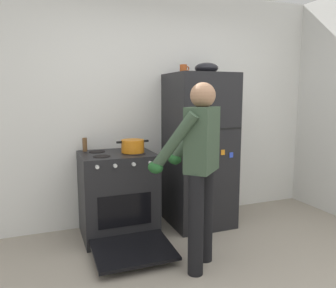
% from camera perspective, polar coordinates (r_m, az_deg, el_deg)
% --- Properties ---
extents(kitchen_wall_back, '(6.00, 0.10, 2.70)m').
position_cam_1_polar(kitchen_wall_back, '(3.95, -2.92, 6.31)').
color(kitchen_wall_back, white).
rests_on(kitchen_wall_back, ground).
extents(refrigerator, '(0.68, 0.72, 1.74)m').
position_cam_1_polar(refrigerator, '(3.82, 5.36, -1.08)').
color(refrigerator, black).
rests_on(refrigerator, ground).
extents(stove_range, '(0.76, 1.21, 0.90)m').
position_cam_1_polar(stove_range, '(3.59, -8.60, -8.81)').
color(stove_range, black).
rests_on(stove_range, ground).
extents(person_cook, '(0.64, 0.67, 1.60)m').
position_cam_1_polar(person_cook, '(2.80, 5.24, -2.82)').
color(person_cook, black).
rests_on(person_cook, ground).
extents(red_pot, '(0.34, 0.24, 0.13)m').
position_cam_1_polar(red_pot, '(3.47, -6.10, -0.35)').
color(red_pot, orange).
rests_on(red_pot, stove_range).
extents(coffee_mug, '(0.11, 0.08, 0.10)m').
position_cam_1_polar(coffee_mug, '(3.75, 2.71, 12.82)').
color(coffee_mug, '#B24C1E').
rests_on(coffee_mug, refrigerator).
extents(pepper_mill, '(0.05, 0.05, 0.15)m').
position_cam_1_polar(pepper_mill, '(3.63, -14.17, -0.10)').
color(pepper_mill, brown).
rests_on(pepper_mill, stove_range).
extents(mixing_bowl, '(0.26, 0.26, 0.12)m').
position_cam_1_polar(mixing_bowl, '(3.81, 6.66, 12.88)').
color(mixing_bowl, black).
rests_on(mixing_bowl, refrigerator).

